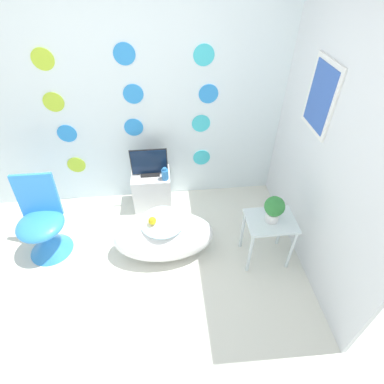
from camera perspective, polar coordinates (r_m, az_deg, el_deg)
The scene contains 11 objects.
ground_plane at distance 2.92m, azimuth -9.44°, elevation -21.89°, with size 12.00×12.00×0.00m, color silver.
wall_back_dotted at distance 3.26m, azimuth -11.39°, elevation 17.35°, with size 4.22×0.05×2.60m.
wall_right at distance 2.82m, azimuth 23.23°, elevation 11.05°, with size 0.06×2.63×2.60m.
bathtub at distance 3.09m, azimuth -5.40°, elevation -8.35°, with size 1.02×0.53×0.47m.
rubber_duck at distance 2.86m, azimuth -7.59°, elevation -5.42°, with size 0.08×0.09×0.09m.
chair at distance 3.41m, azimuth -26.24°, elevation -6.85°, with size 0.46×0.46×0.86m.
tv_cabinet at distance 3.62m, azimuth -7.59°, elevation 0.48°, with size 0.44×0.35×0.47m.
tv at distance 3.39m, azimuth -8.15°, elevation 5.39°, with size 0.41×0.12×0.33m.
vase at distance 3.35m, azimuth -5.16°, elevation 3.41°, with size 0.08×0.08×0.15m.
side_table at distance 2.97m, azimuth 14.49°, elevation -6.63°, with size 0.46×0.35×0.54m.
potted_plant_left at distance 2.79m, azimuth 15.38°, elevation -3.02°, with size 0.18×0.18×0.27m.
Camera 1 is at (0.31, -1.33, 2.58)m, focal length 28.00 mm.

